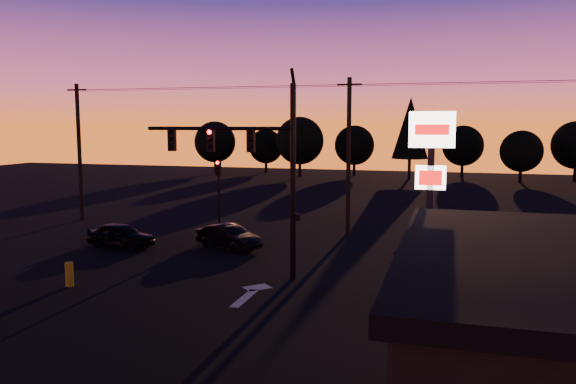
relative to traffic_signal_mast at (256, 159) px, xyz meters
name	(u,v)px	position (x,y,z in m)	size (l,w,h in m)	color
ground	(222,305)	(0.10, -3.99, -4.94)	(120.00, 120.00, 0.00)	black
lane_arrow	(251,293)	(0.60, -2.33, -4.93)	(1.20, 3.10, 0.01)	beige
traffic_signal_mast	(256,159)	(0.00, 0.00, 0.00)	(6.79, 0.52, 8.58)	black
secondary_signal	(219,186)	(-4.90, 7.49, -2.07)	(0.30, 0.31, 4.35)	black
pylon_sign	(431,168)	(7.10, -2.49, -0.02)	(1.50, 0.28, 6.80)	black
utility_pole_0	(79,151)	(-15.90, 10.01, -0.34)	(1.40, 0.26, 9.00)	black
utility_pole_1	(349,155)	(2.10, 10.01, -0.34)	(1.40, 0.26, 9.00)	black
power_wires	(349,85)	(2.10, 10.01, 3.63)	(36.00, 1.22, 0.07)	black
bollard	(69,274)	(-6.61, -3.47, -4.46)	(0.32, 0.32, 0.96)	#B7B012
tree_0	(215,142)	(-21.90, 46.01, -0.88)	(5.36, 5.36, 6.74)	black
tree_1	(266,146)	(-15.90, 49.01, -1.50)	(4.54, 4.54, 5.71)	black
tree_2	(300,141)	(-9.90, 44.01, -0.57)	(5.77, 5.78, 7.26)	black
tree_3	(354,145)	(-3.90, 48.01, -1.19)	(4.95, 4.95, 6.22)	black
tree_4	(410,128)	(3.10, 45.01, 0.99)	(4.18, 4.18, 9.50)	black
tree_5	(463,146)	(9.10, 50.01, -1.19)	(4.95, 4.95, 6.22)	black
tree_6	(521,151)	(15.10, 44.01, -1.50)	(4.54, 4.54, 5.71)	black
car_left	(121,235)	(-8.70, 3.41, -4.31)	(1.47, 3.66, 1.25)	black
car_mid	(229,237)	(-3.15, 4.64, -4.33)	(1.29, 3.71, 1.22)	black
car_right	(445,252)	(7.60, 3.89, -4.25)	(1.92, 4.72, 1.37)	black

